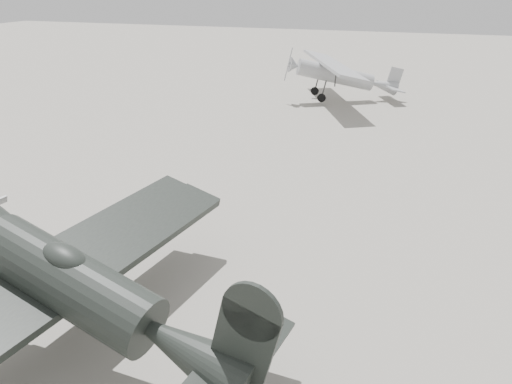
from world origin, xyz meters
TOP-DOWN VIEW (x-y plane):
  - ground at (0.00, 0.00)m, footprint 160.00×160.00m
  - lowwing_monoplane at (-1.21, -5.14)m, footprint 8.78×12.26m
  - highwing_monoplane at (-0.84, 24.44)m, footprint 9.02×11.79m
  - equipment_block at (-4.80, -3.05)m, footprint 1.96×1.46m

SIDE VIEW (x-z plane):
  - ground at x=0.00m, z-range 0.00..0.00m
  - equipment_block at x=-4.80m, z-range 0.00..0.88m
  - lowwing_monoplane at x=-1.21m, z-range 0.11..4.05m
  - highwing_monoplane at x=-0.84m, z-range 0.43..3.87m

